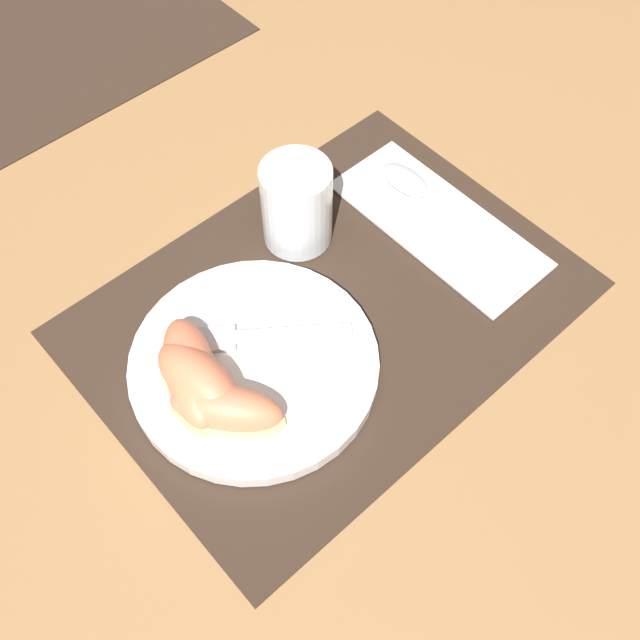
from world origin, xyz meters
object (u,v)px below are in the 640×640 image
Objects in this scene: plate at (254,365)px; citrus_wedge_1 at (200,383)px; fork at (244,337)px; citrus_wedge_0 at (192,373)px; citrus_wedge_2 at (226,409)px; knife at (439,235)px; juice_glass at (297,209)px; spoon at (422,193)px.

citrus_wedge_1 is (-0.06, 0.00, 0.03)m from plate.
citrus_wedge_1 is (-0.06, -0.02, 0.02)m from fork.
citrus_wedge_0 reaches higher than citrus_wedge_2.
knife is 0.30m from citrus_wedge_2.
citrus_wedge_2 is at bearing -146.47° from juice_glass.
plate is 0.17m from juice_glass.
citrus_wedge_1 reaches higher than citrus_wedge_0.
spoon is (0.03, 0.05, 0.00)m from knife.
juice_glass is 0.23m from citrus_wedge_2.
citrus_wedge_0 is at bearing -173.77° from fork.
citrus_wedge_2 reaches higher than fork.
juice_glass is 0.51× the size of spoon.
juice_glass is 0.15m from knife.
spoon is 0.33m from citrus_wedge_1.
spoon is at bearing -20.67° from juice_glass.
citrus_wedge_1 is (-0.00, -0.01, 0.00)m from citrus_wedge_0.
plate is 1.25× the size of spoon.
juice_glass is 0.21m from citrus_wedge_0.
knife is (0.24, -0.01, -0.00)m from plate.
citrus_wedge_0 is 0.01m from citrus_wedge_1.
citrus_wedge_2 is (-0.33, -0.07, 0.03)m from spoon.
citrus_wedge_1 reaches higher than knife.
fork reaches higher than knife.
juice_glass reaches higher than citrus_wedge_1.
fork is 1.41× the size of citrus_wedge_2.
juice_glass is at bearing 159.33° from spoon.
citrus_wedge_0 is at bearing 175.25° from knife.
citrus_wedge_0 is (-0.05, 0.02, 0.03)m from plate.
citrus_wedge_1 is (-0.19, -0.09, -0.01)m from juice_glass.
citrus_wedge_2 is (0.00, -0.03, -0.00)m from citrus_wedge_1.
plate is 0.07m from citrus_wedge_2.
juice_glass is 0.15m from fork.
juice_glass is 0.95× the size of citrus_wedge_1.
spoon is at bearing 4.75° from citrus_wedge_0.
knife is 0.24m from fork.
spoon is 1.45× the size of citrus_wedge_0.
spoon reaches higher than knife.
plate reaches higher than knife.
citrus_wedge_0 is at bearing -157.82° from juice_glass.
citrus_wedge_2 reaches higher than plate.
fork is at bearing 41.79° from citrus_wedge_2.
citrus_wedge_1 is at bearing 177.96° from knife.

